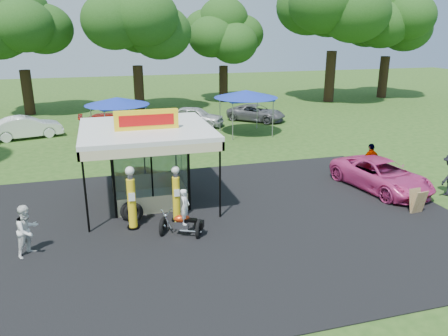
{
  "coord_description": "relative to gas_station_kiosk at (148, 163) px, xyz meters",
  "views": [
    {
      "loc": [
        -3.73,
        -13.24,
        7.34
      ],
      "look_at": [
        1.15,
        4.0,
        1.58
      ],
      "focal_mm": 35.0,
      "sensor_mm": 36.0,
      "label": 1
    }
  ],
  "objects": [
    {
      "name": "oak_far_e",
      "position": [
        21.29,
        22.82,
        7.33
      ],
      "size": [
        11.99,
        11.99,
        14.28
      ],
      "color": "black",
      "rests_on": "ground"
    },
    {
      "name": "tent_west",
      "position": [
        -0.7,
        11.53,
        0.92
      ],
      "size": [
        4.27,
        4.27,
        2.98
      ],
      "rotation": [
        0.0,
        0.0,
        0.32
      ],
      "color": "gray",
      "rests_on": "ground"
    },
    {
      "name": "asphalt_apron",
      "position": [
        2.0,
        -2.99,
        -1.76
      ],
      "size": [
        20.0,
        14.0,
        0.04
      ],
      "primitive_type": "cube",
      "color": "black",
      "rests_on": "ground"
    },
    {
      "name": "bg_car_b",
      "position": [
        -1.11,
        14.7,
        -1.11
      ],
      "size": [
        4.66,
        1.97,
        1.34
      ],
      "primitive_type": "imported",
      "rotation": [
        0.0,
        0.0,
        1.59
      ],
      "color": "#A1180C",
      "rests_on": "ground"
    },
    {
      "name": "gas_station_kiosk",
      "position": [
        0.0,
        0.0,
        0.0
      ],
      "size": [
        5.4,
        5.4,
        4.18
      ],
      "color": "white",
      "rests_on": "ground"
    },
    {
      "name": "bg_car_d",
      "position": [
        10.57,
        15.39,
        -1.12
      ],
      "size": [
        5.02,
        4.86,
        1.33
      ],
      "primitive_type": "imported",
      "rotation": [
        0.0,
        0.0,
        0.83
      ],
      "color": "slate",
      "rests_on": "ground"
    },
    {
      "name": "ground",
      "position": [
        2.0,
        -4.99,
        -1.78
      ],
      "size": [
        120.0,
        120.0,
        0.0
      ],
      "primitive_type": "plane",
      "color": "#264B17",
      "rests_on": "ground"
    },
    {
      "name": "oak_far_d",
      "position": [
        10.76,
        26.06,
        4.67
      ],
      "size": [
        8.5,
        8.5,
        10.12
      ],
      "color": "black",
      "rests_on": "ground"
    },
    {
      "name": "tent_east",
      "position": [
        8.21,
        11.17,
        1.09
      ],
      "size": [
        4.54,
        4.54,
        3.18
      ],
      "rotation": [
        0.0,
        0.0,
        0.03
      ],
      "color": "gray",
      "rests_on": "ground"
    },
    {
      "name": "bg_car_c",
      "position": [
        5.25,
        14.78,
        -1.01
      ],
      "size": [
        4.84,
        3.77,
        1.54
      ],
      "primitive_type": "imported",
      "rotation": [
        0.0,
        0.0,
        1.07
      ],
      "color": "#BABBBF",
      "rests_on": "ground"
    },
    {
      "name": "pink_sedan",
      "position": [
        10.75,
        -1.47,
        -1.06
      ],
      "size": [
        3.22,
        5.5,
        1.44
      ],
      "primitive_type": "imported",
      "rotation": [
        0.0,
        0.0,
        0.17
      ],
      "color": "#DB3B87",
      "rests_on": "ground"
    },
    {
      "name": "gas_pump_right",
      "position": [
        0.81,
        -2.41,
        -0.68
      ],
      "size": [
        0.43,
        0.43,
        2.3
      ],
      "color": "black",
      "rests_on": "ground"
    },
    {
      "name": "gas_pump_left",
      "position": [
        -0.92,
        -2.65,
        -0.58
      ],
      "size": [
        0.47,
        0.47,
        2.51
      ],
      "color": "black",
      "rests_on": "ground"
    },
    {
      "name": "spare_tires",
      "position": [
        -0.91,
        -1.89,
        -1.4
      ],
      "size": [
        0.93,
        0.56,
        0.79
      ],
      "rotation": [
        0.0,
        0.0,
        0.02
      ],
      "color": "black",
      "rests_on": "ground"
    },
    {
      "name": "oak_far_f",
      "position": [
        28.4,
        23.84,
        5.96
      ],
      "size": [
        10.01,
        10.01,
        12.06
      ],
      "color": "black",
      "rests_on": "ground"
    },
    {
      "name": "motorcycle",
      "position": [
        0.83,
        -3.75,
        -1.04
      ],
      "size": [
        1.68,
        1.3,
        1.92
      ],
      "rotation": [
        0.0,
        0.0,
        -0.42
      ],
      "color": "black",
      "rests_on": "ground"
    },
    {
      "name": "bg_car_a",
      "position": [
        -6.86,
        14.14,
        -1.01
      ],
      "size": [
        4.92,
        2.77,
        1.54
      ],
      "primitive_type": "imported",
      "rotation": [
        0.0,
        0.0,
        1.83
      ],
      "color": "white",
      "rests_on": "ground"
    },
    {
      "name": "kiosk_car",
      "position": [
        -0.0,
        2.21,
        -1.3
      ],
      "size": [
        2.82,
        1.13,
        0.96
      ],
      "primitive_type": "imported",
      "rotation": [
        0.0,
        0.0,
        1.57
      ],
      "color": "yellow",
      "rests_on": "ground"
    },
    {
      "name": "spectator_east_b",
      "position": [
        11.12,
        0.0,
        -0.85
      ],
      "size": [
        1.14,
        0.61,
        1.86
      ],
      "primitive_type": "imported",
      "rotation": [
        0.0,
        0.0,
        3.29
      ],
      "color": "gray",
      "rests_on": "ground"
    },
    {
      "name": "oak_far_b",
      "position": [
        -7.87,
        23.64,
        5.09
      ],
      "size": [
        9.02,
        9.02,
        10.76
      ],
      "color": "black",
      "rests_on": "ground"
    },
    {
      "name": "oak_far_c",
      "position": [
        1.68,
        22.02,
        5.7
      ],
      "size": [
        10.0,
        10.0,
        11.79
      ],
      "color": "black",
      "rests_on": "ground"
    },
    {
      "name": "spectator_west",
      "position": [
        -4.45,
        -3.72,
        -0.88
      ],
      "size": [
        1.08,
        1.11,
        1.8
      ],
      "primitive_type": "imported",
      "rotation": [
        0.0,
        0.0,
        0.88
      ],
      "color": "white",
      "rests_on": "ground"
    },
    {
      "name": "a_frame_sign",
      "position": [
        10.51,
        -4.34,
        -1.27
      ],
      "size": [
        0.59,
        0.56,
        1.02
      ],
      "rotation": [
        0.0,
        0.0,
        0.1
      ],
      "color": "#593819",
      "rests_on": "ground"
    }
  ]
}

